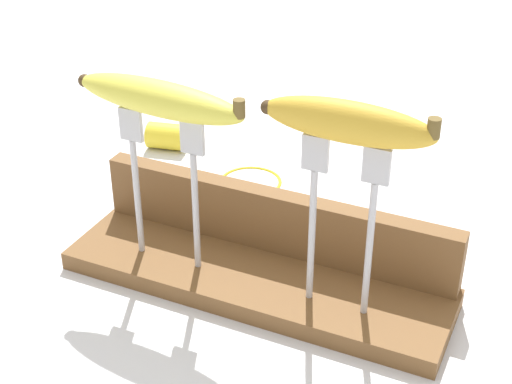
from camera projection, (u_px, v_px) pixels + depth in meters
ground_plane at (256, 286)px, 0.85m from camera, size 3.00×3.00×0.00m
wooden_board at (256, 279)px, 0.85m from camera, size 0.43×0.13×0.02m
board_backstop at (275, 221)px, 0.87m from camera, size 0.42×0.02×0.07m
fork_stand_left at (164, 175)px, 0.81m from camera, size 0.10×0.01×0.18m
fork_stand_right at (342, 212)px, 0.74m from camera, size 0.09×0.01×0.19m
banana_raised_left at (159, 98)px, 0.77m from camera, size 0.20×0.06×0.04m
banana_raised_right at (348, 122)px, 0.69m from camera, size 0.17×0.04×0.04m
banana_chunk_near at (166, 136)px, 1.14m from camera, size 0.06×0.05×0.04m
wire_coil at (251, 181)px, 1.06m from camera, size 0.09×0.09×0.00m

